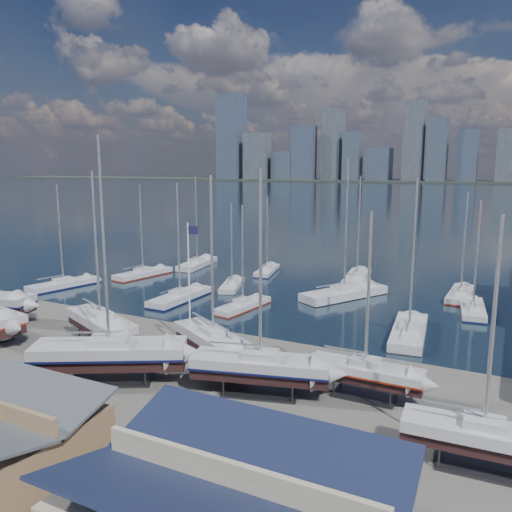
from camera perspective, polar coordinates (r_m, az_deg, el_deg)
The scene contains 27 objects.
ground at distance 43.83m, azimuth -10.89°, elevation -12.05°, with size 1400.00×1400.00×0.00m, color #605E59.
water at distance 343.38m, azimuth 22.40°, elevation 6.55°, with size 1400.00×600.00×0.40m, color #1A2F3D.
far_shore at distance 602.78m, azimuth 24.30°, elevation 7.72°, with size 1400.00×80.00×2.20m, color #2D332D.
skyline at distance 597.17m, azimuth 23.78°, elevation 11.40°, with size 639.14×43.80×107.69m.
shed_blue at distance 23.10m, azimuth -2.50°, elevation -27.07°, with size 13.65×9.45×4.71m.
sailboat_cradle_2 at distance 49.02m, azimuth -17.35°, elevation -7.35°, with size 10.18×6.40×16.13m.
sailboat_cradle_3 at distance 40.80m, azimuth -16.38°, elevation -10.66°, with size 11.85×8.48×18.70m.
sailboat_cradle_4 at distance 42.43m, azimuth -4.91°, elevation -9.67°, with size 9.74×7.14×15.80m.
sailboat_cradle_5 at distance 37.14m, azimuth 0.49°, elevation -12.54°, with size 10.51×5.31×16.33m.
sailboat_cradle_6 at distance 37.46m, azimuth 12.37°, elevation -12.83°, with size 8.21×2.34×13.46m.
sailboat_cradle_7 at distance 31.29m, azimuth 24.56°, elevation -18.28°, with size 8.62×2.75×14.08m.
sailboat_moored_0 at distance 73.95m, azimuth -21.12°, elevation -3.17°, with size 4.97×10.26×14.79m.
sailboat_moored_1 at distance 77.81m, azimuth -12.77°, elevation -2.11°, with size 4.55×10.07×14.54m.
sailboat_moored_2 at distance 84.06m, azimuth -6.72°, elevation -1.01°, with size 4.44×10.78×15.80m.
sailboat_moored_3 at distance 63.01m, azimuth -8.67°, elevation -4.82°, with size 3.02×10.27×15.29m.
sailboat_moored_4 at distance 68.88m, azimuth -2.76°, elevation -3.42°, with size 4.74×8.37×12.19m.
sailboat_moored_5 at distance 78.40m, azimuth 1.26°, elevation -1.76°, with size 4.09×8.79×12.69m.
sailboat_moored_6 at distance 58.74m, azimuth -1.52°, elevation -5.81°, with size 3.61×8.78×12.74m.
sailboat_moored_7 at distance 64.60m, azimuth 10.03°, elevation -4.47°, with size 9.10×12.27×18.43m.
sailboat_moored_8 at distance 74.28m, azimuth 11.45°, elevation -2.63°, with size 4.29×10.96×15.95m.
sailboat_moored_9 at distance 51.61m, azimuth 17.07°, elevation -8.50°, with size 3.98×10.95×16.18m.
sailboat_moored_10 at distance 62.37m, azimuth 23.52°, elevation -5.72°, with size 3.43×9.19×13.42m.
sailboat_moored_11 at distance 68.78m, azimuth 22.33°, elevation -4.21°, with size 3.05×9.48×14.01m.
car_b at distance 39.98m, azimuth -25.90°, elevation -14.12°, with size 1.41×4.06×1.34m, color gray.
car_c at distance 37.41m, azimuth -22.98°, elevation -15.61°, with size 2.16×4.69×1.30m, color gray.
car_d at distance 30.63m, azimuth -1.99°, elevation -20.64°, with size 2.03×4.99×1.45m, color gray.
flagpole at distance 43.10m, azimuth -7.57°, elevation -2.87°, with size 1.04×0.12×11.80m.
Camera 1 is at (25.00, -42.07, 16.36)m, focal length 35.00 mm.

